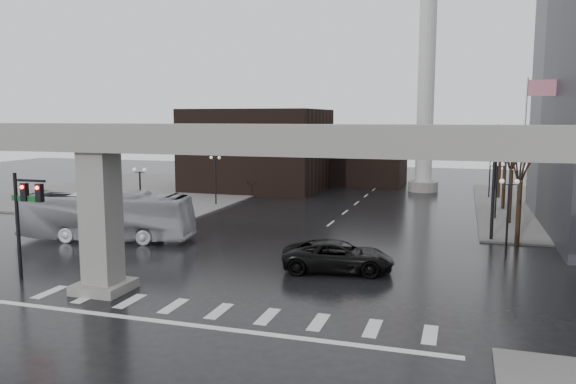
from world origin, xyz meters
The scene contains 22 objects.
ground centered at (0.00, 0.00, 0.00)m, with size 160.00×160.00×0.00m, color black.
sidewalk_nw centered at (-26.00, 36.00, 0.07)m, with size 28.00×36.00×0.15m, color slate.
elevated_guideway centered at (1.26, 0.00, 6.88)m, with size 48.00×2.60×8.70m.
building_far_left centered at (-14.00, 42.00, 5.00)m, with size 16.00×14.00×10.00m, color black.
building_far_mid centered at (-2.00, 52.00, 4.00)m, with size 10.00×10.00×8.00m, color black.
smokestack centered at (6.00, 46.00, 13.35)m, with size 3.60×3.60×30.00m.
signal_mast_arm centered at (8.99, 18.80, 5.83)m, with size 12.12×0.43×8.00m.
signal_left_pole centered at (-12.25, 0.50, 4.07)m, with size 2.30×0.30×6.00m.
flagpole_assembly centered at (15.29, 22.00, 7.53)m, with size 2.06×0.12×12.00m.
lamp_right_0 centered at (13.50, 14.00, 3.47)m, with size 1.22×0.32×5.11m.
lamp_right_1 centered at (13.50, 28.00, 3.47)m, with size 1.22×0.32×5.11m.
lamp_right_2 centered at (13.50, 42.00, 3.47)m, with size 1.22×0.32×5.11m.
lamp_left_0 centered at (-13.50, 14.00, 3.47)m, with size 1.22×0.32×5.11m.
lamp_left_1 centered at (-13.50, 28.00, 3.47)m, with size 1.22×0.32×5.11m.
lamp_left_2 centered at (-13.50, 42.00, 3.47)m, with size 1.22×0.32×5.11m.
tree_right_0 centered at (14.53, 18.02, 2.79)m, with size 1.09×1.58×7.50m.
tree_right_1 centered at (14.53, 26.02, 2.85)m, with size 1.09×1.61×7.67m.
tree_right_2 centered at (14.53, 34.02, 2.91)m, with size 1.10×1.63×7.85m.
tree_right_3 centered at (14.53, 42.02, 2.98)m, with size 1.11×1.66×8.02m.
tree_right_4 centered at (14.53, 50.02, 3.04)m, with size 1.12×1.69×8.19m.
pickup_truck centered at (3.83, 7.40, 0.91)m, with size 3.01×6.52×1.81m, color black.
city_bus centered at (-14.34, 10.66, 1.79)m, with size 3.01×12.84×3.58m, color silver.
Camera 1 is at (10.65, -24.16, 9.00)m, focal length 35.00 mm.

